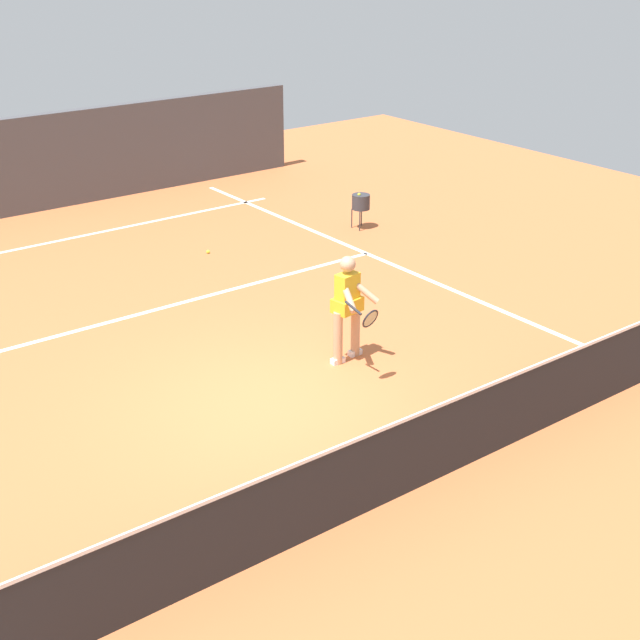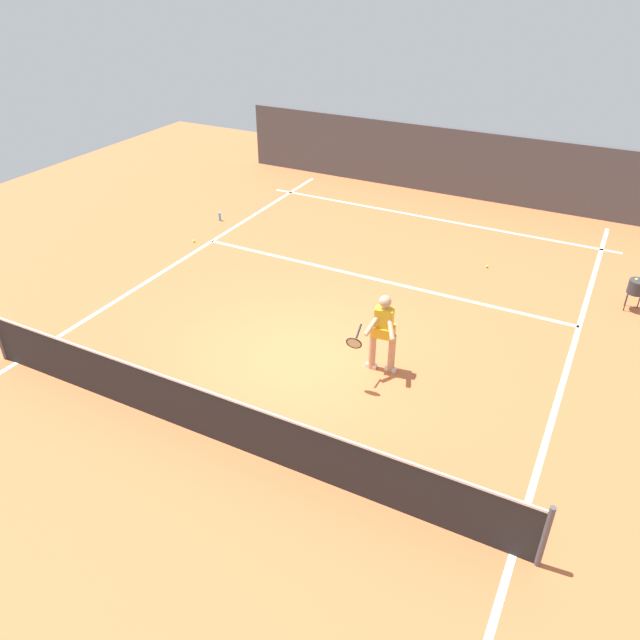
{
  "view_description": "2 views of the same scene",
  "coord_description": "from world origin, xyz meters",
  "px_view_note": "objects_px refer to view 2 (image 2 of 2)",
  "views": [
    {
      "loc": [
        5.65,
        8.45,
        5.72
      ],
      "look_at": [
        -0.68,
        0.07,
        1.02
      ],
      "focal_mm": 50.49,
      "sensor_mm": 36.0,
      "label": 1
    },
    {
      "loc": [
        -4.72,
        8.14,
        6.69
      ],
      "look_at": [
        -0.48,
        -0.05,
        0.98
      ],
      "focal_mm": 34.23,
      "sensor_mm": 36.0,
      "label": 2
    }
  ],
  "objects_px": {
    "tennis_player": "(382,331)",
    "tennis_ball_near": "(487,266)",
    "water_bottle": "(220,217)",
    "tennis_ball_mid": "(194,241)",
    "ball_hopper": "(637,287)"
  },
  "relations": [
    {
      "from": "tennis_ball_near",
      "to": "water_bottle",
      "type": "xyz_separation_m",
      "value": [
        7.47,
        0.54,
        0.09
      ]
    },
    {
      "from": "tennis_ball_near",
      "to": "water_bottle",
      "type": "height_order",
      "value": "water_bottle"
    },
    {
      "from": "ball_hopper",
      "to": "water_bottle",
      "type": "bearing_deg",
      "value": -0.05
    },
    {
      "from": "tennis_ball_mid",
      "to": "water_bottle",
      "type": "bearing_deg",
      "value": -80.85
    },
    {
      "from": "tennis_ball_mid",
      "to": "ball_hopper",
      "type": "relative_size",
      "value": 0.09
    },
    {
      "from": "tennis_player",
      "to": "tennis_ball_mid",
      "type": "relative_size",
      "value": 23.48
    },
    {
      "from": "tennis_ball_near",
      "to": "tennis_ball_mid",
      "type": "relative_size",
      "value": 1.0
    },
    {
      "from": "tennis_player",
      "to": "ball_hopper",
      "type": "distance_m",
      "value": 5.98
    },
    {
      "from": "tennis_player",
      "to": "water_bottle",
      "type": "relative_size",
      "value": 6.46
    },
    {
      "from": "tennis_player",
      "to": "water_bottle",
      "type": "distance_m",
      "value": 8.16
    },
    {
      "from": "tennis_ball_mid",
      "to": "ball_hopper",
      "type": "height_order",
      "value": "ball_hopper"
    },
    {
      "from": "tennis_ball_near",
      "to": "tennis_ball_mid",
      "type": "bearing_deg",
      "value": 16.01
    },
    {
      "from": "tennis_player",
      "to": "tennis_ball_near",
      "type": "distance_m",
      "value": 5.16
    },
    {
      "from": "tennis_player",
      "to": "ball_hopper",
      "type": "relative_size",
      "value": 2.09
    },
    {
      "from": "water_bottle",
      "to": "ball_hopper",
      "type": "bearing_deg",
      "value": 179.95
    }
  ]
}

